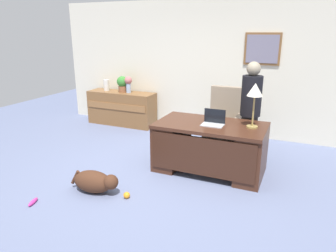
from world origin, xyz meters
TOP-DOWN VIEW (x-y plane):
  - ground_plane at (0.00, 0.00)m, footprint 12.00×12.00m
  - back_wall at (0.01, 2.60)m, footprint 7.00×0.16m
  - desk at (0.60, 0.62)m, footprint 1.62×0.91m
  - credenza at (-1.98, 2.25)m, footprint 1.58×0.50m
  - armchair at (0.57, 1.61)m, footprint 0.60×0.59m
  - person_standing at (1.07, 1.26)m, footprint 0.32×0.32m
  - dog_lying at (-0.60, -0.65)m, footprint 0.73×0.34m
  - laptop at (0.65, 0.61)m, footprint 0.32×0.22m
  - desk_lamp at (1.20, 0.70)m, footprint 0.22×0.22m
  - vase_with_flowers at (-1.78, 2.25)m, footprint 0.17×0.17m
  - vase_empty at (-2.36, 2.25)m, footprint 0.13×0.13m
  - potted_plant at (-1.94, 2.25)m, footprint 0.24×0.24m
  - dog_toy_ball at (-0.13, -0.62)m, footprint 0.09×0.09m
  - dog_toy_bone at (-1.14, -1.22)m, footprint 0.10×0.20m

SIDE VIEW (x-z plane):
  - ground_plane at x=0.00m, z-range 0.00..0.00m
  - dog_toy_bone at x=-1.14m, z-range 0.00..0.05m
  - dog_toy_ball at x=-0.13m, z-range 0.00..0.09m
  - dog_lying at x=-0.60m, z-range 0.01..0.31m
  - credenza at x=-1.98m, z-range 0.00..0.76m
  - desk at x=0.60m, z-range 0.03..0.79m
  - armchair at x=0.57m, z-range -0.07..1.07m
  - laptop at x=0.65m, z-range 0.70..0.93m
  - person_standing at x=1.07m, z-range 0.02..1.66m
  - vase_empty at x=-2.36m, z-range 0.76..1.01m
  - potted_plant at x=-1.94m, z-range 0.77..1.13m
  - vase_with_flowers at x=-1.78m, z-range 0.80..1.16m
  - desk_lamp at x=1.20m, z-range 0.95..1.59m
  - back_wall at x=0.01m, z-range 0.00..2.70m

